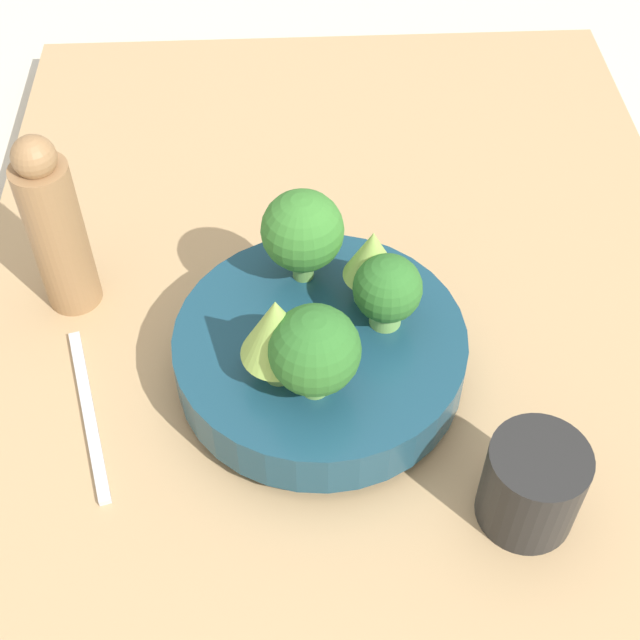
% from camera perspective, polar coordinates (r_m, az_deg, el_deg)
% --- Properties ---
extents(ground_plane, '(6.00, 6.00, 0.00)m').
position_cam_1_polar(ground_plane, '(0.84, 1.81, -4.21)').
color(ground_plane, beige).
extents(table, '(1.07, 0.71, 0.04)m').
position_cam_1_polar(table, '(0.82, 1.84, -3.35)').
color(table, tan).
rests_on(table, ground_plane).
extents(bowl, '(0.25, 0.25, 0.06)m').
position_cam_1_polar(bowl, '(0.76, 0.00, -2.18)').
color(bowl, navy).
rests_on(bowl, table).
extents(broccoli_floret_right, '(0.07, 0.07, 0.08)m').
position_cam_1_polar(broccoli_floret_right, '(0.67, -0.35, -2.00)').
color(broccoli_floret_right, '#6BA34C').
rests_on(broccoli_floret_right, bowl).
extents(romanesco_piece_far, '(0.05, 0.05, 0.08)m').
position_cam_1_polar(romanesco_piece_far, '(0.74, 3.34, 3.87)').
color(romanesco_piece_far, '#7AB256').
rests_on(romanesco_piece_far, bowl).
extents(broccoli_floret_left, '(0.07, 0.07, 0.09)m').
position_cam_1_polar(broccoli_floret_left, '(0.76, -1.13, 5.68)').
color(broccoli_floret_left, '#609347').
rests_on(broccoli_floret_left, bowl).
extents(broccoli_floret_back, '(0.06, 0.06, 0.07)m').
position_cam_1_polar(broccoli_floret_back, '(0.73, 4.34, 1.91)').
color(broccoli_floret_back, '#7AB256').
rests_on(broccoli_floret_back, bowl).
extents(romanesco_piece_near, '(0.06, 0.06, 0.09)m').
position_cam_1_polar(romanesco_piece_near, '(0.68, -2.79, -0.68)').
color(romanesco_piece_near, '#609347').
rests_on(romanesco_piece_near, bowl).
extents(cup, '(0.08, 0.08, 0.08)m').
position_cam_1_polar(cup, '(0.70, 13.42, -10.23)').
color(cup, black).
rests_on(cup, table).
extents(pepper_mill, '(0.05, 0.05, 0.19)m').
position_cam_1_polar(pepper_mill, '(0.83, -16.56, 5.64)').
color(pepper_mill, '#997047').
rests_on(pepper_mill, table).
extents(fork, '(0.18, 0.06, 0.01)m').
position_cam_1_polar(fork, '(0.79, -14.58, -5.74)').
color(fork, silver).
rests_on(fork, table).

